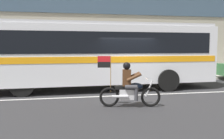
# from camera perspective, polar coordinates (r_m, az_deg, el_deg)

# --- Properties ---
(ground_plane) EXTENTS (60.00, 60.00, 0.00)m
(ground_plane) POSITION_cam_1_polar(r_m,az_deg,el_deg) (11.11, 3.89, -5.50)
(ground_plane) COLOR #2B2B2D
(sidewalk_curb) EXTENTS (28.00, 3.80, 0.15)m
(sidewalk_curb) POSITION_cam_1_polar(r_m,az_deg,el_deg) (16.03, -0.77, -1.89)
(sidewalk_curb) COLOR #B7B2A8
(sidewalk_curb) RESTS_ON ground_plane
(lane_center_stripe) EXTENTS (26.60, 0.14, 0.01)m
(lane_center_stripe) POSITION_cam_1_polar(r_m,az_deg,el_deg) (10.54, 4.72, -6.07)
(lane_center_stripe) COLOR silver
(lane_center_stripe) RESTS_ON ground_plane
(transit_bus) EXTENTS (11.26, 2.87, 3.22)m
(transit_bus) POSITION_cam_1_polar(r_m,az_deg,el_deg) (11.86, -2.93, 4.34)
(transit_bus) COLOR silver
(transit_bus) RESTS_ON ground_plane
(motorcycle_with_rider) EXTENTS (2.17, 0.71, 1.78)m
(motorcycle_with_rider) POSITION_cam_1_polar(r_m,az_deg,el_deg) (8.43, 4.11, -4.36)
(motorcycle_with_rider) COLOR black
(motorcycle_with_rider) RESTS_ON ground_plane
(fire_hydrant) EXTENTS (0.22, 0.30, 0.75)m
(fire_hydrant) POSITION_cam_1_polar(r_m,az_deg,el_deg) (14.79, 0.03, -0.76)
(fire_hydrant) COLOR gold
(fire_hydrant) RESTS_ON sidewalk_curb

